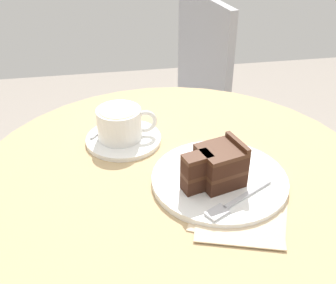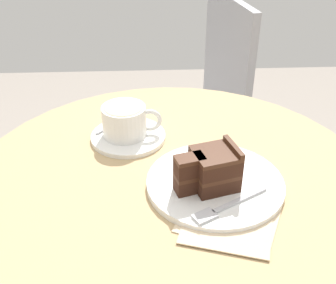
{
  "view_description": "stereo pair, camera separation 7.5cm",
  "coord_description": "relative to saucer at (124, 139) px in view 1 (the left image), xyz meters",
  "views": [
    {
      "loc": [
        -0.11,
        -0.58,
        1.17
      ],
      "look_at": [
        -0.0,
        0.05,
        0.77
      ],
      "focal_mm": 45.0,
      "sensor_mm": 36.0,
      "label": 1
    },
    {
      "loc": [
        -0.04,
        -0.59,
        1.17
      ],
      "look_at": [
        -0.0,
        0.05,
        0.77
      ],
      "focal_mm": 45.0,
      "sensor_mm": 36.0,
      "label": 2
    }
  ],
  "objects": [
    {
      "name": "cafe_table",
      "position": [
        0.08,
        -0.13,
        -0.13
      ],
      "size": [
        0.73,
        0.73,
        0.73
      ],
      "color": "tan",
      "rests_on": "ground"
    },
    {
      "name": "saucer",
      "position": [
        0.0,
        0.0,
        0.0
      ],
      "size": [
        0.15,
        0.15,
        0.01
      ],
      "color": "white",
      "rests_on": "cafe_table"
    },
    {
      "name": "coffee_cup",
      "position": [
        -0.0,
        0.0,
        0.04
      ],
      "size": [
        0.12,
        0.09,
        0.06
      ],
      "color": "white",
      "rests_on": "saucer"
    },
    {
      "name": "teaspoon",
      "position": [
        -0.02,
        0.05,
        0.01
      ],
      "size": [
        0.07,
        0.08,
        0.0
      ],
      "rotation": [
        0.0,
        0.0,
        0.87
      ],
      "color": "#B7B7BC",
      "rests_on": "saucer"
    },
    {
      "name": "cake_plate",
      "position": [
        0.15,
        -0.16,
        0.0
      ],
      "size": [
        0.23,
        0.23,
        0.01
      ],
      "color": "white",
      "rests_on": "cafe_table"
    },
    {
      "name": "cake_slice",
      "position": [
        0.14,
        -0.17,
        0.04
      ],
      "size": [
        0.11,
        0.08,
        0.07
      ],
      "rotation": [
        0.0,
        0.0,
        3.42
      ],
      "color": "#381E14",
      "rests_on": "cake_plate"
    },
    {
      "name": "fork",
      "position": [
        0.15,
        -0.23,
        0.01
      ],
      "size": [
        0.13,
        0.08,
        0.0
      ],
      "rotation": [
        0.0,
        0.0,
        3.66
      ],
      "color": "#B7B7BC",
      "rests_on": "cake_plate"
    },
    {
      "name": "napkin",
      "position": [
        0.16,
        -0.24,
        -0.0
      ],
      "size": [
        0.19,
        0.19,
        0.0
      ],
      "rotation": [
        0.0,
        0.0,
        4.27
      ],
      "color": "beige",
      "rests_on": "cafe_table"
    },
    {
      "name": "cafe_chair",
      "position": [
        0.21,
        0.53,
        -0.21
      ],
      "size": [
        0.45,
        0.45,
        0.87
      ],
      "rotation": [
        0.0,
        0.0,
        4.91
      ],
      "color": "#9E9EA3",
      "rests_on": "ground"
    }
  ]
}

